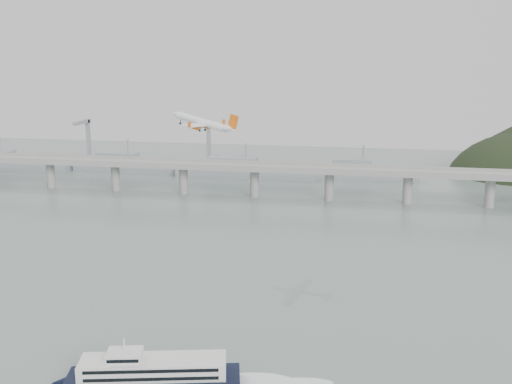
# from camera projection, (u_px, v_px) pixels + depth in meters

# --- Properties ---
(ground) EXTENTS (900.00, 900.00, 0.00)m
(ground) POSITION_uv_depth(u_px,v_px,m) (225.00, 327.00, 206.98)
(ground) COLOR slate
(ground) RESTS_ON ground
(bridge) EXTENTS (800.00, 22.00, 23.90)m
(bridge) POSITION_uv_depth(u_px,v_px,m) (297.00, 173.00, 394.92)
(bridge) COLOR gray
(bridge) RESTS_ON ground
(distant_fleet) EXTENTS (453.00, 60.90, 40.00)m
(distant_fleet) POSITION_uv_depth(u_px,v_px,m) (120.00, 165.00, 489.23)
(distant_fleet) COLOR gray
(distant_fleet) RESTS_ON ground
(ferry) EXTENTS (78.82, 27.97, 15.08)m
(ferry) POSITION_uv_depth(u_px,v_px,m) (153.00, 374.00, 167.97)
(ferry) COLOR black
(ferry) RESTS_ON ground
(airliner) EXTENTS (33.13, 30.44, 9.74)m
(airliner) POSITION_uv_depth(u_px,v_px,m) (204.00, 123.00, 259.07)
(airliner) COLOR white
(airliner) RESTS_ON ground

